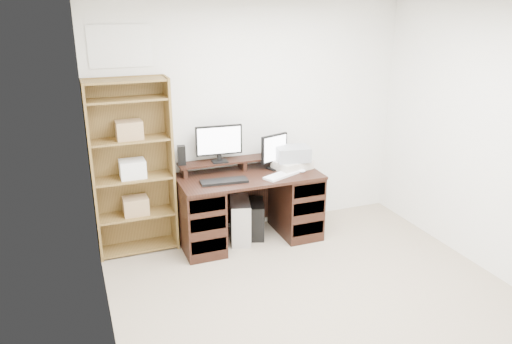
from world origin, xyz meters
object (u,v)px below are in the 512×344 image
tower_silver (240,220)px  printer (292,165)px  tower_black (256,219)px  desk (249,206)px  monitor_small (274,150)px  monitor_wide (219,142)px  bookshelf (132,166)px

tower_silver → printer: bearing=14.4°
tower_silver → tower_black: tower_silver is taller
desk → monitor_small: size_ratio=3.94×
tower_silver → monitor_wide: bearing=152.4°
desk → monitor_wide: monitor_wide is taller
monitor_wide → bookshelf: 0.92m
printer → tower_silver: bearing=163.6°
printer → tower_black: printer is taller
desk → tower_silver: 0.19m
desk → bookshelf: 1.30m
monitor_wide → tower_black: 0.97m
printer → tower_black: (-0.41, 0.05, -0.60)m
monitor_small → bookshelf: 1.51m
monitor_wide → printer: bearing=-8.2°
monitor_wide → monitor_small: (0.60, -0.09, -0.13)m
desk → tower_black: size_ratio=3.51×
printer → bookshelf: bearing=158.3°
desk → tower_silver: bearing=161.0°
printer → tower_silver: 0.83m
monitor_small → printer: (0.18, -0.08, -0.16)m
monitor_wide → tower_black: (0.37, -0.12, -0.89)m
desk → monitor_wide: 0.77m
monitor_wide → printer: 0.85m
monitor_wide → monitor_small: size_ratio=1.30×
bookshelf → monitor_wide: bearing=-1.4°
monitor_small → tower_black: (-0.23, -0.04, -0.76)m
monitor_wide → bookshelf: (-0.91, 0.02, -0.17)m
tower_silver → tower_black: bearing=25.5°
desk → tower_black: (0.11, 0.07, -0.19)m
monitor_small → tower_black: size_ratio=0.89×
monitor_wide → tower_black: monitor_wide is taller
tower_silver → tower_black: size_ratio=1.08×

